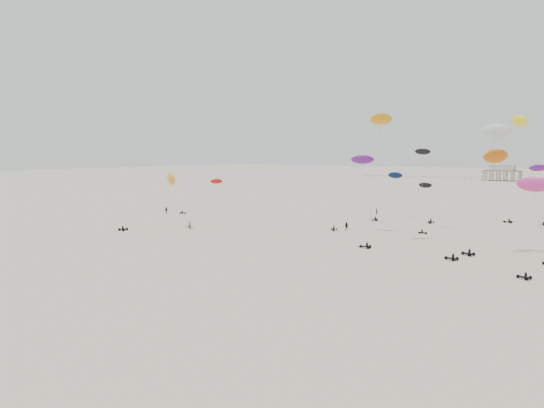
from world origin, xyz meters
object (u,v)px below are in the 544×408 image
Objects in this scene: rig_7 at (488,156)px; spectator_0 at (190,229)px; rig_4 at (357,173)px; pavilion_main at (502,174)px; rig_0 at (537,187)px.

rig_7 reaches higher than spectator_0.
rig_4 is 31.67m from rig_7.
rig_4 reaches higher than spectator_0.
rig_4 is at bearing -92.97° from spectator_0.
pavilion_main is at bearing -107.87° from rig_4.
rig_7 is at bearing -117.08° from spectator_0.
rig_4 is 0.74× the size of rig_7.
rig_0 is at bearing -150.99° from rig_4.
spectator_0 is at bearing 8.34° from rig_4.
pavilion_main is 10.50× the size of spectator_0.
pavilion_main is 0.93× the size of rig_7.
rig_7 is (47.34, -253.52, 12.12)m from pavilion_main.
pavilion_main is at bearing -87.74° from rig_0.
spectator_0 is at bearing -92.92° from pavilion_main.
rig_7 is 11.31× the size of spectator_0.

